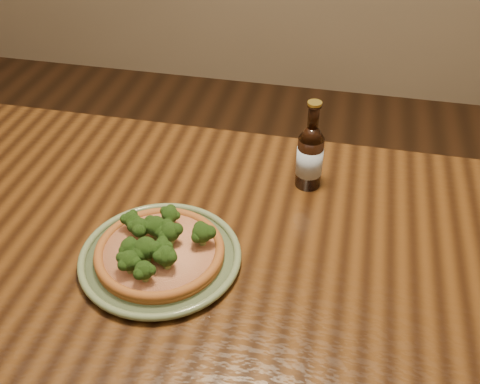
% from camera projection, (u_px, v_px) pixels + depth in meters
% --- Properties ---
extents(table, '(1.60, 0.90, 0.75)m').
position_uv_depth(table, '(95.00, 277.00, 1.12)').
color(table, '#47270F').
rests_on(table, ground).
extents(plate, '(0.30, 0.30, 0.02)m').
position_uv_depth(plate, '(160.00, 257.00, 1.02)').
color(plate, '#667852').
rests_on(plate, table).
extents(pizza, '(0.24, 0.24, 0.07)m').
position_uv_depth(pizza, '(159.00, 249.00, 1.01)').
color(pizza, '#9C5723').
rests_on(pizza, plate).
extents(beer_bottle, '(0.06, 0.06, 0.20)m').
position_uv_depth(beer_bottle, '(310.00, 156.00, 1.17)').
color(beer_bottle, black).
rests_on(beer_bottle, table).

